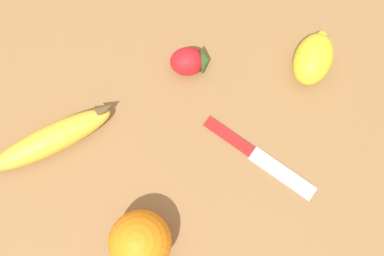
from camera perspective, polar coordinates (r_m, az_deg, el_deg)
The scene contains 6 objects.
ground_plane at distance 0.68m, azimuth -5.14°, elevation 4.76°, with size 3.00×3.00×0.00m, color olive.
banana at distance 0.67m, azimuth -17.35°, elevation -1.11°, with size 0.20×0.05×0.04m.
orange at distance 0.61m, azimuth -6.61°, elevation -14.16°, with size 0.08×0.08×0.08m.
strawberry at distance 0.67m, azimuth -0.19°, elevation 8.48°, with size 0.07×0.06×0.04m.
lemon at distance 0.69m, azimuth 15.14°, elevation 8.51°, with size 0.10×0.09×0.06m.
paring_knife at distance 0.66m, azimuth 7.98°, elevation -3.29°, with size 0.09×0.18×0.01m.
Camera 1 is at (0.06, 0.22, 0.64)m, focal length 42.00 mm.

